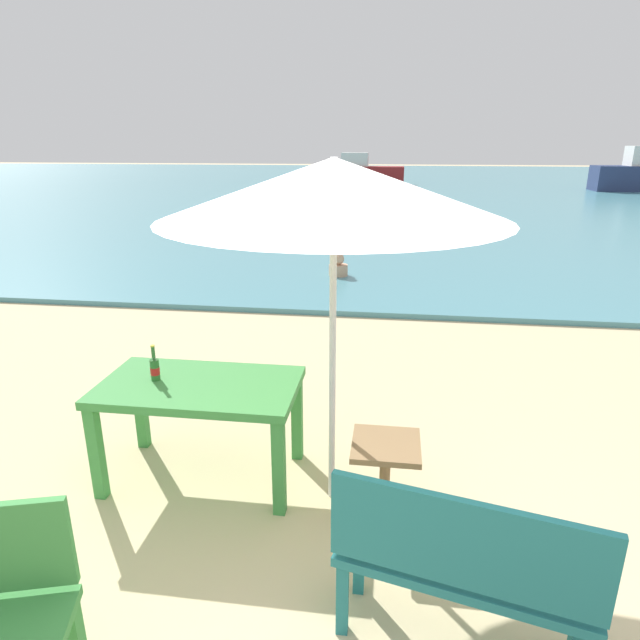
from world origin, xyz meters
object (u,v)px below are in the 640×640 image
(picnic_table_green, at_px, (200,397))
(side_table_wood, at_px, (385,468))
(patio_umbrella, at_px, (334,189))
(swimmer_person, at_px, (338,267))
(boat_fishing_trawler, at_px, (361,173))
(bench_teal_center, at_px, (462,565))
(beer_bottle_amber, at_px, (155,368))

(picnic_table_green, distance_m, side_table_wood, 1.39)
(patio_umbrella, height_order, swimmer_person, patio_umbrella)
(swimmer_person, bearing_deg, boat_fishing_trawler, 92.65)
(bench_teal_center, bearing_deg, side_table_wood, 109.73)
(boat_fishing_trawler, bearing_deg, side_table_wood, -86.01)
(patio_umbrella, distance_m, side_table_wood, 1.81)
(picnic_table_green, bearing_deg, bench_teal_center, -36.89)
(swimmer_person, distance_m, boat_fishing_trawler, 22.45)
(picnic_table_green, height_order, patio_umbrella, patio_umbrella)
(beer_bottle_amber, xyz_separation_m, boat_fishing_trawler, (-0.36, 28.57, -0.16))
(picnic_table_green, height_order, boat_fishing_trawler, boat_fishing_trawler)
(patio_umbrella, distance_m, swimmer_person, 6.57)
(beer_bottle_amber, relative_size, patio_umbrella, 0.12)
(beer_bottle_amber, relative_size, side_table_wood, 0.49)
(picnic_table_green, bearing_deg, swimmer_person, 86.68)
(boat_fishing_trawler, bearing_deg, beer_bottle_amber, -89.29)
(picnic_table_green, relative_size, side_table_wood, 2.59)
(picnic_table_green, relative_size, beer_bottle_amber, 5.28)
(beer_bottle_amber, height_order, swimmer_person, beer_bottle_amber)
(patio_umbrella, bearing_deg, boat_fishing_trawler, 93.28)
(boat_fishing_trawler, bearing_deg, swimmer_person, -87.35)
(picnic_table_green, distance_m, patio_umbrella, 1.76)
(picnic_table_green, height_order, side_table_wood, picnic_table_green)
(bench_teal_center, relative_size, swimmer_person, 3.05)
(side_table_wood, distance_m, swimmer_person, 6.49)
(side_table_wood, relative_size, boat_fishing_trawler, 0.11)
(side_table_wood, xyz_separation_m, bench_teal_center, (0.37, -1.02, 0.19))
(patio_umbrella, height_order, boat_fishing_trawler, patio_umbrella)
(beer_bottle_amber, distance_m, swimmer_person, 6.22)
(side_table_wood, bearing_deg, bench_teal_center, -70.27)
(picnic_table_green, height_order, swimmer_person, picnic_table_green)
(bench_teal_center, bearing_deg, swimmer_person, 100.21)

